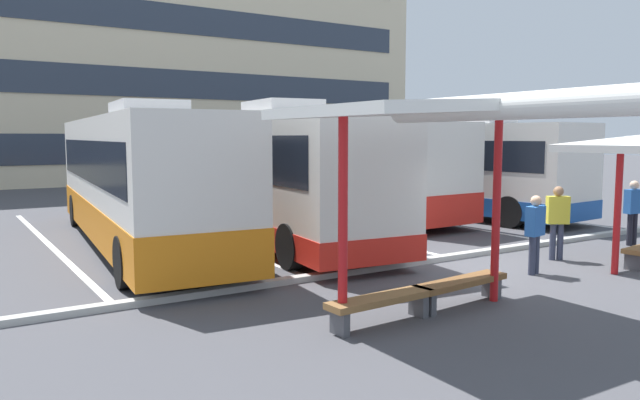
# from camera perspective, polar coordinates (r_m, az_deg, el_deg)

# --- Properties ---
(ground_plane) EXTENTS (160.00, 160.00, 0.00)m
(ground_plane) POSITION_cam_1_polar(r_m,az_deg,el_deg) (13.69, 16.18, -6.21)
(ground_plane) COLOR #47474C
(terminal_building) EXTENTS (41.62, 14.25, 22.29)m
(terminal_building) POSITION_cam_1_polar(r_m,az_deg,el_deg) (45.13, -19.74, 14.49)
(terminal_building) COLOR beige
(terminal_building) RESTS_ON ground
(coach_bus_0) EXTENTS (3.55, 12.40, 3.65)m
(coach_bus_0) POSITION_cam_1_polar(r_m,az_deg,el_deg) (16.37, -16.79, 1.67)
(coach_bus_0) COLOR silver
(coach_bus_0) RESTS_ON ground
(coach_bus_1) EXTENTS (3.73, 12.66, 3.77)m
(coach_bus_1) POSITION_cam_1_polar(r_m,az_deg,el_deg) (17.49, -5.58, 2.55)
(coach_bus_1) COLOR silver
(coach_bus_1) RESTS_ON ground
(coach_bus_2) EXTENTS (3.01, 10.78, 3.62)m
(coach_bus_2) POSITION_cam_1_polar(r_m,az_deg,el_deg) (21.66, 2.14, 2.88)
(coach_bus_2) COLOR silver
(coach_bus_2) RESTS_ON ground
(coach_bus_3) EXTENTS (3.46, 10.59, 3.62)m
(coach_bus_3) POSITION_cam_1_polar(r_m,az_deg,el_deg) (22.78, 11.95, 3.01)
(coach_bus_3) COLOR silver
(coach_bus_3) RESTS_ON ground
(lane_stripe_0) EXTENTS (0.16, 14.00, 0.01)m
(lane_stripe_0) POSITION_cam_1_polar(r_m,az_deg,el_deg) (17.46, -24.13, -3.87)
(lane_stripe_0) COLOR white
(lane_stripe_0) RESTS_ON ground
(lane_stripe_1) EXTENTS (0.16, 14.00, 0.01)m
(lane_stripe_1) POSITION_cam_1_polar(r_m,az_deg,el_deg) (18.39, -12.20, -3.01)
(lane_stripe_1) COLOR white
(lane_stripe_1) RESTS_ON ground
(lane_stripe_2) EXTENTS (0.16, 14.00, 0.01)m
(lane_stripe_2) POSITION_cam_1_polar(r_m,az_deg,el_deg) (20.02, -1.83, -2.15)
(lane_stripe_2) COLOR white
(lane_stripe_2) RESTS_ON ground
(lane_stripe_3) EXTENTS (0.16, 14.00, 0.01)m
(lane_stripe_3) POSITION_cam_1_polar(r_m,az_deg,el_deg) (22.21, 6.74, -1.38)
(lane_stripe_3) COLOR white
(lane_stripe_3) RESTS_ON ground
(lane_stripe_4) EXTENTS (0.16, 14.00, 0.01)m
(lane_stripe_4) POSITION_cam_1_polar(r_m,az_deg,el_deg) (24.80, 13.64, -0.74)
(lane_stripe_4) COLOR white
(lane_stripe_4) RESTS_ON ground
(waiting_shelter_0) EXTENTS (4.19, 5.04, 3.43)m
(waiting_shelter_0) POSITION_cam_1_polar(r_m,az_deg,el_deg) (9.35, 11.33, 8.00)
(waiting_shelter_0) COLOR red
(waiting_shelter_0) RESTS_ON ground
(bench_0) EXTENTS (1.88, 0.51, 0.45)m
(bench_0) POSITION_cam_1_polar(r_m,az_deg,el_deg) (9.29, 5.78, -9.62)
(bench_0) COLOR brown
(bench_0) RESTS_ON ground
(bench_1) EXTENTS (2.03, 0.61, 0.45)m
(bench_1) POSITION_cam_1_polar(r_m,az_deg,el_deg) (10.55, 13.12, -7.83)
(bench_1) COLOR brown
(bench_1) RESTS_ON ground
(platform_kerb) EXTENTS (44.00, 0.24, 0.12)m
(platform_kerb) POSITION_cam_1_polar(r_m,az_deg,el_deg) (14.49, 12.55, -5.20)
(platform_kerb) COLOR #ADADA8
(platform_kerb) RESTS_ON ground
(waiting_passenger_0) EXTENTS (0.51, 0.31, 1.64)m
(waiting_passenger_0) POSITION_cam_1_polar(r_m,az_deg,el_deg) (13.20, 19.59, -2.61)
(waiting_passenger_0) COLOR #33384C
(waiting_passenger_0) RESTS_ON ground
(waiting_passenger_1) EXTENTS (0.51, 0.28, 1.70)m
(waiting_passenger_1) POSITION_cam_1_polar(r_m,az_deg,el_deg) (17.77, 27.40, -0.66)
(waiting_passenger_1) COLOR black
(waiting_passenger_1) RESTS_ON ground
(waiting_passenger_2) EXTENTS (0.53, 0.45, 1.71)m
(waiting_passenger_2) POSITION_cam_1_polar(r_m,az_deg,el_deg) (14.91, 21.46, -1.53)
(waiting_passenger_2) COLOR #33384C
(waiting_passenger_2) RESTS_ON ground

